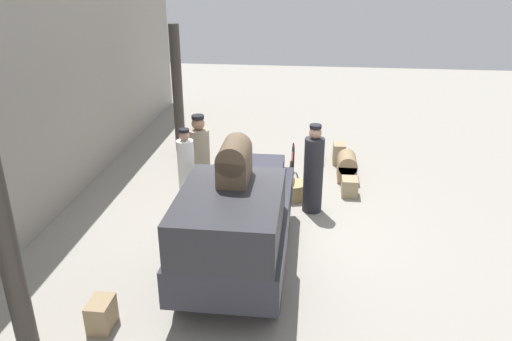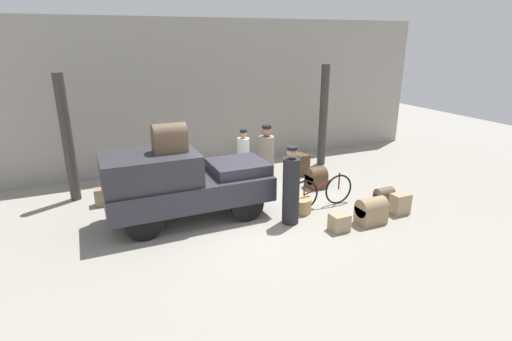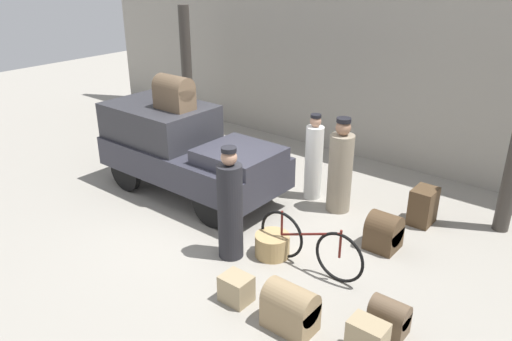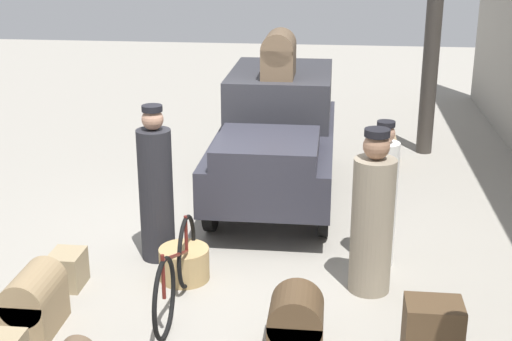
{
  "view_description": "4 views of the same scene",
  "coord_description": "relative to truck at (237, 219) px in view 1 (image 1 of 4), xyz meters",
  "views": [
    {
      "loc": [
        -8.25,
        -0.78,
        4.56
      ],
      "look_at": [
        0.2,
        0.2,
        0.95
      ],
      "focal_mm": 35.0,
      "sensor_mm": 36.0,
      "label": 1
    },
    {
      "loc": [
        -3.41,
        -7.99,
        3.96
      ],
      "look_at": [
        0.2,
        0.2,
        0.95
      ],
      "focal_mm": 28.0,
      "sensor_mm": 36.0,
      "label": 2
    },
    {
      "loc": [
        4.92,
        -5.67,
        4.22
      ],
      "look_at": [
        0.2,
        0.2,
        0.95
      ],
      "focal_mm": 35.0,
      "sensor_mm": 36.0,
      "label": 3
    },
    {
      "loc": [
        7.71,
        1.05,
        3.54
      ],
      "look_at": [
        0.2,
        0.2,
        0.95
      ],
      "focal_mm": 50.0,
      "sensor_mm": 36.0,
      "label": 4
    }
  ],
  "objects": [
    {
      "name": "trunk_umber_medium",
      "position": [
        4.04,
        1.64,
        -0.58
      ],
      "size": [
        0.36,
        0.47,
        0.64
      ],
      "color": "#4C3823",
      "rests_on": "ground"
    },
    {
      "name": "trunk_large_brown",
      "position": [
        3.87,
        0.5,
        -0.62
      ],
      "size": [
        0.47,
        0.48,
        0.59
      ],
      "color": "#4C3823",
      "rests_on": "ground"
    },
    {
      "name": "station_building_facade",
      "position": [
        1.6,
        3.79,
        1.35
      ],
      "size": [
        16.0,
        0.15,
        4.5
      ],
      "color": "gray",
      "rests_on": "ground"
    },
    {
      "name": "canopy_pillar_right",
      "position": [
        5.15,
        2.26,
        0.69
      ],
      "size": [
        0.26,
        0.26,
        3.18
      ],
      "color": "#38332D",
      "rests_on": "ground"
    },
    {
      "name": "porter_carrying_trunk",
      "position": [
        2.67,
        1.18,
        -0.12
      ],
      "size": [
        0.42,
        0.42,
        1.71
      ],
      "color": "gray",
      "rests_on": "ground"
    },
    {
      "name": "trunk_wicker_pale",
      "position": [
        4.75,
        -1.76,
        -0.65
      ],
      "size": [
        0.43,
        0.29,
        0.49
      ],
      "color": "#9E8966",
      "rests_on": "ground"
    },
    {
      "name": "truck",
      "position": [
        0.0,
        0.0,
        0.0
      ],
      "size": [
        3.64,
        1.53,
        1.62
      ],
      "color": "black",
      "rests_on": "ground"
    },
    {
      "name": "bicycle",
      "position": [
        3.27,
        -0.69,
        -0.51
      ],
      "size": [
        1.74,
        0.04,
        0.81
      ],
      "color": "black",
      "rests_on": "ground"
    },
    {
      "name": "canopy_pillar_left",
      "position": [
        -2.21,
        2.26,
        0.69
      ],
      "size": [
        0.26,
        0.26,
        3.18
      ],
      "color": "#38332D",
      "rests_on": "ground"
    },
    {
      "name": "suitcase_small_leather",
      "position": [
        -1.58,
        1.59,
        -0.68
      ],
      "size": [
        0.42,
        0.3,
        0.43
      ],
      "color": "#937A56",
      "rests_on": "ground"
    },
    {
      "name": "suitcase_tan_flat",
      "position": [
        2.94,
        -1.92,
        -0.71
      ],
      "size": [
        0.39,
        0.33,
        0.38
      ],
      "color": "#9E8966",
      "rests_on": "ground"
    },
    {
      "name": "suitcase_black_upright",
      "position": [
        3.8,
        -1.9,
        -0.6
      ],
      "size": [
        0.63,
        0.41,
        0.6
      ],
      "color": "#937A56",
      "rests_on": "ground"
    },
    {
      "name": "trunk_barrel_dark",
      "position": [
        4.76,
        -1.21,
        -0.67
      ],
      "size": [
        0.45,
        0.3,
        0.45
      ],
      "color": "brown",
      "rests_on": "ground"
    },
    {
      "name": "porter_lifting_near_truck",
      "position": [
        2.17,
        -1.14,
        -0.09
      ],
      "size": [
        0.38,
        0.38,
        1.76
      ],
      "color": "#232328",
      "rests_on": "ground"
    },
    {
      "name": "wicker_basket",
      "position": [
        2.65,
        -0.75,
        -0.72
      ],
      "size": [
        0.53,
        0.53,
        0.35
      ],
      "color": "tan",
      "rests_on": "ground"
    },
    {
      "name": "trunk_on_truck_roof",
      "position": [
        -0.17,
        -0.0,
        1.03
      ],
      "size": [
        0.71,
        0.43,
        0.62
      ],
      "color": "brown",
      "rests_on": "truck"
    },
    {
      "name": "porter_with_bicycle",
      "position": [
        2.05,
        1.31,
        -0.15
      ],
      "size": [
        0.33,
        0.33,
        1.63
      ],
      "color": "white",
      "rests_on": "ground"
    },
    {
      "name": "ground_plane",
      "position": [
        1.6,
        -0.28,
        -0.9
      ],
      "size": [
        30.0,
        30.0,
        0.0
      ],
      "primitive_type": "plane",
      "color": "gray"
    }
  ]
}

